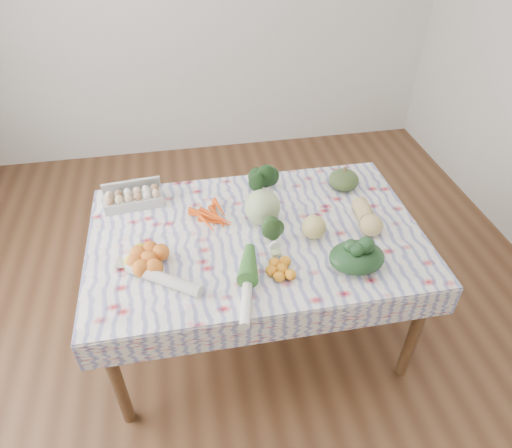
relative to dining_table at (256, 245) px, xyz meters
name	(u,v)px	position (x,y,z in m)	size (l,w,h in m)	color
ground	(256,328)	(0.00, 0.00, -0.68)	(4.50, 4.50, 0.00)	#51311B
dining_table	(256,245)	(0.00, 0.00, 0.00)	(1.60, 1.00, 0.75)	brown
tablecloth	(256,234)	(0.00, 0.00, 0.08)	(1.66, 1.06, 0.01)	white
egg_carton	(134,199)	(-0.60, 0.34, 0.13)	(0.31, 0.13, 0.08)	#BABAB4
carrot_bunch	(209,216)	(-0.22, 0.15, 0.11)	(0.24, 0.22, 0.04)	#E7480C
kale_bunch	(265,184)	(0.11, 0.32, 0.15)	(0.15, 0.13, 0.13)	#193716
kabocha_squash	(344,180)	(0.56, 0.30, 0.14)	(0.17, 0.17, 0.11)	#3F5528
cabbage	(262,207)	(0.05, 0.09, 0.17)	(0.18, 0.18, 0.18)	#A9BE7E
butternut_squash	(367,216)	(0.57, -0.04, 0.14)	(0.11, 0.25, 0.11)	tan
orange_cluster	(149,259)	(-0.52, -0.14, 0.13)	(0.26, 0.26, 0.09)	orange
broccoli	(271,238)	(0.05, -0.11, 0.13)	(0.13, 0.13, 0.09)	#24441B
mandarin_cluster	(282,268)	(0.07, -0.29, 0.11)	(0.17, 0.17, 0.05)	orange
grapefruit	(314,227)	(0.27, -0.08, 0.14)	(0.12, 0.12, 0.12)	#CCBB67
spinach_bag	(357,257)	(0.41, -0.32, 0.14)	(0.26, 0.21, 0.11)	black
daikon	(163,279)	(-0.46, -0.26, 0.11)	(0.06, 0.06, 0.39)	beige
leek	(247,286)	(-0.11, -0.37, 0.11)	(0.05, 0.05, 0.43)	white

